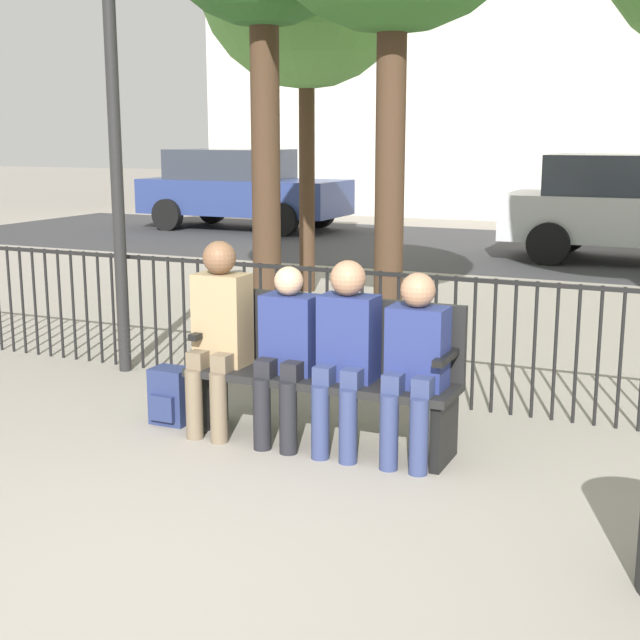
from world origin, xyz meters
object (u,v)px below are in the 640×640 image
Objects in this scene: seated_person_2 at (346,346)px; seated_person_3 at (415,358)px; backpack at (171,396)px; lamp_post at (112,69)px; parked_car_1 at (240,188)px; park_bench at (325,366)px; seated_person_1 at (287,347)px; seated_person_0 at (219,327)px.

seated_person_2 is 1.04× the size of seated_person_3.
backpack is 0.10× the size of lamp_post.
backpack is 0.09× the size of parked_car_1.
seated_person_3 is 3.50m from lamp_post.
park_bench is 0.47× the size of lamp_post.
backpack is at bearing 178.10° from seated_person_1.
park_bench is 1.38× the size of seated_person_0.
seated_person_0 is 0.34× the size of lamp_post.
lamp_post is (-1.12, 1.00, 2.22)m from backpack.
seated_person_1 is at bearing -179.45° from seated_person_2.
seated_person_1 is 13.13m from parked_car_1.
park_bench is 0.41× the size of parked_car_1.
park_bench is 1.14m from backpack.
parked_car_1 reaches higher than seated_person_2.
seated_person_2 is at bearing 179.62° from seated_person_3.
seated_person_2 is 3.10× the size of backpack.
parked_car_1 is at bearing 114.50° from lamp_post.
lamp_post reaches higher than park_bench.
seated_person_0 is 0.65m from backpack.
seated_person_0 reaches higher than park_bench.
seated_person_3 is 0.31× the size of lamp_post.
seated_person_0 is 1.06× the size of seated_person_2.
parked_car_1 reaches higher than seated_person_1.
seated_person_0 is 12.88m from parked_car_1.
backpack is 12.68m from parked_car_1.
seated_person_2 is (0.39, 0.00, 0.04)m from seated_person_1.
seated_person_3 is 0.27× the size of parked_car_1.
lamp_post is (-1.52, 1.02, 1.71)m from seated_person_0.
seated_person_2 is at bearing -34.08° from park_bench.
parked_car_1 is (-6.68, 11.29, 0.22)m from seated_person_1.
seated_person_3 is at bearing 0.06° from seated_person_1.
seated_person_0 reaches higher than seated_person_3.
seated_person_1 is (0.49, -0.01, -0.08)m from seated_person_0.
seated_person_2 is 3.14m from lamp_post.
backpack is at bearing 176.88° from seated_person_0.
backpack is (-0.89, 0.03, -0.44)m from seated_person_1.
seated_person_1 is 0.40m from seated_person_2.
lamp_post is at bearing -65.50° from parked_car_1.
park_bench is at bearing 33.56° from seated_person_1.
seated_person_0 is (-0.69, -0.13, 0.21)m from park_bench.
seated_person_1 is 0.95× the size of seated_person_2.
parked_car_1 is at bearing 118.77° from seated_person_0.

